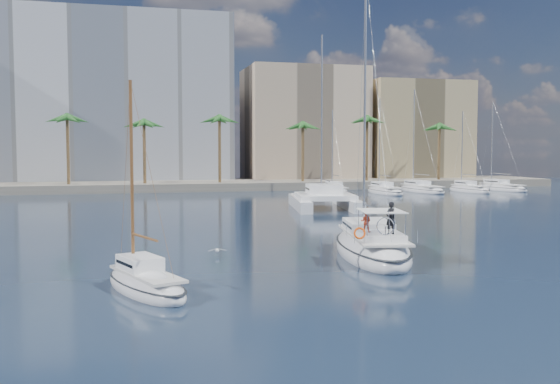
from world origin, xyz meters
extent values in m
plane|color=black|center=(0.00, 0.00, 0.00)|extent=(160.00, 160.00, 0.00)
cube|color=gray|center=(0.00, 61.00, 0.60)|extent=(120.00, 14.00, 1.20)
cube|color=silver|center=(-12.00, 73.00, 14.00)|extent=(42.00, 16.00, 28.00)
cube|color=#C9AE90|center=(22.00, 70.00, 10.00)|extent=(20.00, 14.00, 20.00)
cube|color=tan|center=(42.00, 68.00, 9.00)|extent=(18.00, 12.00, 18.00)
cylinder|color=brown|center=(0.00, 57.00, 5.25)|extent=(0.44, 0.44, 10.50)
sphere|color=#256023|center=(0.00, 57.00, 10.50)|extent=(3.60, 3.60, 3.60)
cylinder|color=brown|center=(34.00, 57.00, 5.25)|extent=(0.44, 0.44, 10.50)
sphere|color=#256023|center=(34.00, 57.00, 10.50)|extent=(3.60, 3.60, 3.60)
ellipsoid|color=white|center=(5.49, -1.35, 0.36)|extent=(5.91, 12.23, 2.44)
ellipsoid|color=black|center=(5.49, -1.35, 0.71)|extent=(5.97, 12.35, 0.18)
cube|color=silver|center=(5.45, -1.57, 1.28)|extent=(4.29, 9.15, 0.12)
cube|color=white|center=(5.71, -0.24, 1.64)|extent=(3.20, 4.25, 0.60)
cube|color=black|center=(5.71, -0.24, 1.66)|extent=(3.14, 3.81, 0.14)
cylinder|color=#B7BABF|center=(5.96, 1.09, 9.04)|extent=(0.15, 0.15, 15.39)
cylinder|color=#B7BABF|center=(5.51, -1.24, 2.84)|extent=(1.02, 4.67, 0.11)
cube|color=white|center=(5.01, -3.79, 1.52)|extent=(2.75, 3.31, 0.36)
cube|color=white|center=(4.99, -3.90, 2.89)|extent=(2.75, 3.31, 0.04)
torus|color=silver|center=(4.80, -4.89, 2.19)|extent=(0.95, 0.24, 0.96)
torus|color=#FE530D|center=(3.30, -5.06, 1.89)|extent=(0.66, 0.31, 0.64)
imported|color=black|center=(5.24, -4.54, 2.57)|extent=(0.73, 0.60, 1.73)
imported|color=#A12E18|center=(4.28, -3.47, 2.28)|extent=(0.71, 0.68, 1.16)
ellipsoid|color=white|center=(-7.53, -7.53, 0.23)|extent=(4.37, 7.08, 1.59)
ellipsoid|color=black|center=(-7.53, -7.53, 0.46)|extent=(4.41, 7.15, 0.18)
cube|color=silver|center=(-7.49, -7.65, 0.84)|extent=(3.20, 5.28, 0.12)
cube|color=white|center=(-7.76, -6.92, 1.20)|extent=(2.12, 2.57, 0.60)
cube|color=black|center=(-7.76, -6.92, 1.22)|extent=(2.05, 2.34, 0.14)
cylinder|color=brown|center=(-8.04, -6.19, 5.08)|extent=(0.15, 0.15, 8.37)
cylinder|color=brown|center=(-7.56, -7.46, 2.40)|extent=(1.06, 2.60, 0.11)
cube|color=white|center=(9.32, 27.47, 0.55)|extent=(3.27, 12.58, 1.10)
cube|color=white|center=(14.32, 26.62, 0.55)|extent=(3.27, 12.58, 1.10)
cube|color=white|center=(11.71, 26.43, 1.30)|extent=(6.75, 7.75, 0.50)
cube|color=white|center=(11.82, 27.04, 2.00)|extent=(4.03, 4.29, 1.00)
cube|color=black|center=(11.82, 27.04, 2.05)|extent=(3.97, 3.80, 0.18)
cylinder|color=#B7BABF|center=(12.13, 28.90, 9.87)|extent=(0.18, 0.18, 16.74)
ellipsoid|color=silver|center=(-3.18, 1.00, 0.30)|extent=(0.22, 0.43, 0.20)
sphere|color=silver|center=(-3.18, 1.20, 0.32)|extent=(0.11, 0.11, 0.11)
cube|color=gray|center=(-3.48, 1.00, 0.33)|extent=(0.49, 0.18, 0.12)
cube|color=gray|center=(-2.87, 1.00, 0.33)|extent=(0.49, 0.18, 0.12)
camera|label=1|loc=(-8.33, -34.84, 6.23)|focal=40.00mm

